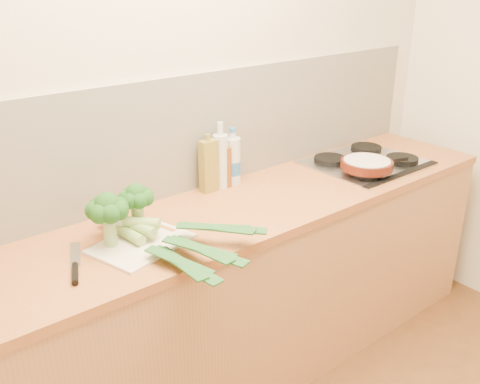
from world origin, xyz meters
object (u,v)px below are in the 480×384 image
(gas_hob, at_px, (367,162))
(chopping_board, at_px, (141,244))
(skillet, at_px, (367,164))
(chefs_knife, at_px, (75,269))

(gas_hob, xyz_separation_m, chopping_board, (-1.38, -0.04, -0.01))
(gas_hob, bearing_deg, skillet, -141.76)
(chefs_knife, bearing_deg, chopping_board, 27.53)
(gas_hob, bearing_deg, chefs_knife, -177.79)
(chefs_knife, relative_size, skillet, 0.80)
(chopping_board, distance_m, skillet, 1.25)
(skillet, bearing_deg, gas_hob, 54.52)
(chefs_knife, bearing_deg, skillet, 21.25)
(gas_hob, height_order, chefs_knife, gas_hob)
(gas_hob, height_order, chopping_board, gas_hob)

